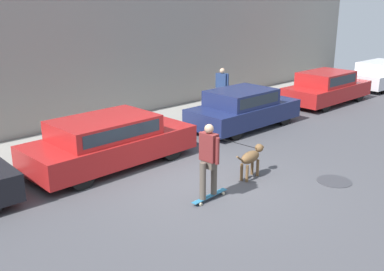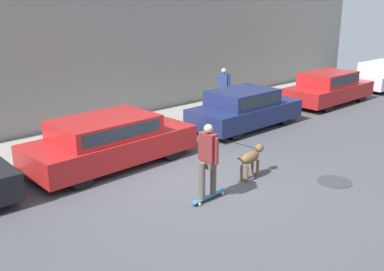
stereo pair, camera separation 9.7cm
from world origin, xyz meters
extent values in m
plane|color=#47474C|center=(0.00, 0.00, 0.00)|extent=(36.00, 36.00, 0.00)
cube|color=gray|center=(0.00, 6.24, 2.76)|extent=(32.00, 0.30, 5.52)
cube|color=gray|center=(0.00, 4.87, 0.05)|extent=(30.00, 2.40, 0.11)
cylinder|color=black|center=(0.58, 3.41, 0.32)|extent=(0.65, 0.22, 0.65)
cylinder|color=black|center=(0.63, 1.86, 0.32)|extent=(0.65, 0.22, 0.65)
cylinder|color=black|center=(-2.11, 3.33, 0.32)|extent=(0.65, 0.22, 0.65)
cylinder|color=black|center=(-2.07, 1.78, 0.32)|extent=(0.65, 0.22, 0.65)
cube|color=#B21E1E|center=(-0.74, 2.59, 0.50)|extent=(4.40, 1.91, 0.60)
cube|color=#B21E1E|center=(-0.92, 2.59, 1.04)|extent=(2.54, 1.68, 0.48)
cube|color=#28333D|center=(-0.89, 1.78, 1.06)|extent=(2.20, 0.07, 0.30)
cylinder|color=black|center=(5.61, 3.31, 0.30)|extent=(0.61, 0.20, 0.61)
cylinder|color=black|center=(5.60, 1.86, 0.30)|extent=(0.61, 0.20, 0.61)
cylinder|color=black|center=(3.18, 3.32, 0.30)|extent=(0.61, 0.20, 0.61)
cylinder|color=black|center=(3.17, 1.87, 0.30)|extent=(0.61, 0.20, 0.61)
cube|color=navy|center=(4.39, 2.59, 0.48)|extent=(3.93, 1.71, 0.59)
cube|color=navy|center=(4.23, 2.59, 1.02)|extent=(2.11, 1.53, 0.50)
cube|color=#28333D|center=(4.23, 1.83, 1.05)|extent=(1.85, 0.02, 0.32)
cylinder|color=black|center=(10.76, 3.29, 0.33)|extent=(0.66, 0.20, 0.65)
cylinder|color=black|center=(10.75, 1.88, 0.33)|extent=(0.66, 0.20, 0.65)
cylinder|color=black|center=(8.19, 3.30, 0.33)|extent=(0.66, 0.20, 0.65)
cylinder|color=black|center=(8.19, 1.89, 0.33)|extent=(0.66, 0.20, 0.65)
cube|color=#B21E1E|center=(9.47, 2.59, 0.48)|extent=(4.14, 1.66, 0.57)
cube|color=#B21E1E|center=(9.31, 2.59, 1.03)|extent=(2.16, 1.49, 0.52)
cube|color=#28333D|center=(9.31, 1.85, 1.06)|extent=(1.89, 0.02, 0.33)
cylinder|color=black|center=(15.76, 3.31, 0.31)|extent=(0.62, 0.21, 0.62)
cylinder|color=black|center=(13.11, 3.35, 0.31)|extent=(0.62, 0.21, 0.62)
cylinder|color=brown|center=(1.39, -0.27, 0.20)|extent=(0.07, 0.07, 0.41)
cylinder|color=brown|center=(1.41, -0.42, 0.20)|extent=(0.07, 0.07, 0.41)
cylinder|color=brown|center=(0.92, -0.33, 0.20)|extent=(0.07, 0.07, 0.41)
cylinder|color=brown|center=(0.95, -0.49, 0.20)|extent=(0.07, 0.07, 0.41)
ellipsoid|color=brown|center=(1.17, -0.38, 0.53)|extent=(0.70, 0.37, 0.28)
sphere|color=brown|center=(1.56, -0.32, 0.65)|extent=(0.20, 0.20, 0.20)
cylinder|color=brown|center=(1.65, -0.31, 0.64)|extent=(0.12, 0.11, 0.09)
cylinder|color=brown|center=(0.73, -0.44, 0.61)|extent=(0.27, 0.08, 0.21)
cylinder|color=beige|center=(0.00, -0.46, 0.04)|extent=(0.07, 0.03, 0.07)
cylinder|color=beige|center=(0.01, -0.61, 0.04)|extent=(0.07, 0.03, 0.07)
cylinder|color=beige|center=(-0.73, -0.51, 0.04)|extent=(0.07, 0.03, 0.07)
cylinder|color=beige|center=(-0.72, -0.66, 0.04)|extent=(0.07, 0.03, 0.07)
cube|color=teal|center=(-0.36, -0.56, 0.08)|extent=(1.02, 0.19, 0.02)
cylinder|color=brown|center=(-0.23, -0.55, 0.49)|extent=(0.13, 0.13, 0.81)
cylinder|color=brown|center=(-0.58, -0.58, 0.49)|extent=(0.13, 0.13, 0.81)
cube|color=brown|center=(-0.41, -0.57, 0.81)|extent=(0.18, 0.31, 0.16)
cube|color=maroon|center=(-0.41, -0.57, 1.19)|extent=(0.22, 0.39, 0.59)
sphere|color=tan|center=(-0.41, -0.57, 1.58)|extent=(0.19, 0.19, 0.19)
cylinder|color=maroon|center=(-0.39, -0.80, 1.16)|extent=(0.08, 0.08, 0.56)
cylinder|color=maroon|center=(-0.16, -0.34, 1.33)|extent=(0.55, 0.09, 0.29)
cylinder|color=black|center=(0.83, -0.33, 0.92)|extent=(1.47, 0.02, 0.61)
cylinder|color=brown|center=(5.32, 4.39, 0.50)|extent=(0.13, 0.13, 0.78)
cylinder|color=brown|center=(5.28, 4.53, 0.50)|extent=(0.13, 0.13, 0.78)
cube|color=navy|center=(5.30, 4.46, 1.17)|extent=(0.29, 0.41, 0.57)
cylinder|color=navy|center=(5.37, 4.24, 1.18)|extent=(0.08, 0.08, 0.54)
cylinder|color=navy|center=(5.23, 4.67, 1.18)|extent=(0.08, 0.08, 0.54)
sphere|color=tan|center=(5.30, 4.46, 1.55)|extent=(0.19, 0.19, 0.19)
cube|color=tan|center=(5.37, 4.24, 0.78)|extent=(0.17, 0.28, 0.28)
cylinder|color=#38383D|center=(2.46, -1.87, 0.01)|extent=(0.79, 0.79, 0.01)
camera|label=1|loc=(-6.58, -6.70, 4.14)|focal=42.00mm
camera|label=2|loc=(-6.51, -6.76, 4.14)|focal=42.00mm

